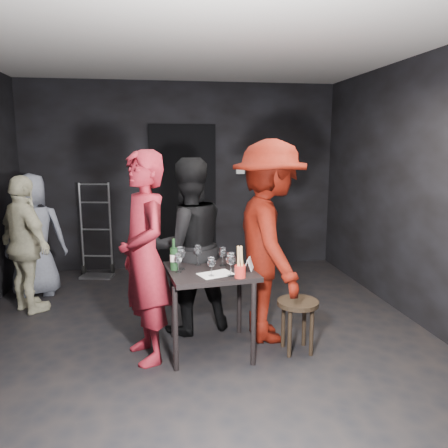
{
  "coord_description": "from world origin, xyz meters",
  "views": [
    {
      "loc": [
        -0.35,
        -3.92,
        1.82
      ],
      "look_at": [
        0.28,
        0.25,
        1.05
      ],
      "focal_mm": 35.0,
      "sensor_mm": 36.0,
      "label": 1
    }
  ],
  "objects": [
    {
      "name": "floor",
      "position": [
        0.0,
        0.0,
        0.0
      ],
      "size": [
        4.5,
        5.0,
        0.02
      ],
      "primitive_type": "cube",
      "color": "black",
      "rests_on": "ground"
    },
    {
      "name": "ceiling",
      "position": [
        0.0,
        0.0,
        2.7
      ],
      "size": [
        4.5,
        5.0,
        0.02
      ],
      "primitive_type": "cube",
      "color": "silver",
      "rests_on": "ground"
    },
    {
      "name": "wall_back",
      "position": [
        0.0,
        2.5,
        1.35
      ],
      "size": [
        4.5,
        0.04,
        2.7
      ],
      "primitive_type": "cube",
      "color": "black",
      "rests_on": "ground"
    },
    {
      "name": "wall_front",
      "position": [
        0.0,
        -2.5,
        1.35
      ],
      "size": [
        4.5,
        0.04,
        2.7
      ],
      "primitive_type": "cube",
      "color": "black",
      "rests_on": "ground"
    },
    {
      "name": "wall_right",
      "position": [
        2.25,
        0.0,
        1.35
      ],
      "size": [
        0.04,
        5.0,
        2.7
      ],
      "primitive_type": "cube",
      "color": "black",
      "rests_on": "ground"
    },
    {
      "name": "doorway",
      "position": [
        0.0,
        2.44,
        1.05
      ],
      "size": [
        0.95,
        0.1,
        2.1
      ],
      "primitive_type": "cube",
      "color": "black",
      "rests_on": "ground"
    },
    {
      "name": "wallbox_upper",
      "position": [
        0.85,
        2.45,
        1.45
      ],
      "size": [
        0.12,
        0.06,
        0.12
      ],
      "primitive_type": "cube",
      "color": "#B7B7B2",
      "rests_on": "wall_back"
    },
    {
      "name": "wallbox_lower",
      "position": [
        1.05,
        2.45,
        1.4
      ],
      "size": [
        0.1,
        0.06,
        0.14
      ],
      "primitive_type": "cube",
      "color": "#B7B7B2",
      "rests_on": "wall_back"
    },
    {
      "name": "hand_truck",
      "position": [
        -1.23,
        2.19,
        0.23
      ],
      "size": [
        0.43,
        0.36,
        1.3
      ],
      "rotation": [
        0.0,
        0.0,
        -0.2
      ],
      "color": "#B2B2B7",
      "rests_on": "floor"
    },
    {
      "name": "tasting_table",
      "position": [
        0.07,
        -0.28,
        0.65
      ],
      "size": [
        0.72,
        0.72,
        0.75
      ],
      "rotation": [
        0.0,
        0.0,
        0.13
      ],
      "color": "black",
      "rests_on": "floor"
    },
    {
      "name": "stool",
      "position": [
        0.83,
        -0.42,
        0.38
      ],
      "size": [
        0.36,
        0.36,
        0.47
      ],
      "rotation": [
        0.0,
        0.0,
        -0.11
      ],
      "color": "black",
      "rests_on": "floor"
    },
    {
      "name": "server_red",
      "position": [
        -0.48,
        -0.33,
        1.06
      ],
      "size": [
        0.74,
        0.9,
        2.11
      ],
      "primitive_type": "imported",
      "rotation": [
        0.0,
        0.0,
        -1.23
      ],
      "color": "maroon",
      "rests_on": "floor"
    },
    {
      "name": "woman_black",
      "position": [
        -0.09,
        0.2,
        0.96
      ],
      "size": [
        1.04,
        0.75,
        1.92
      ],
      "primitive_type": "imported",
      "rotation": [
        0.0,
        0.0,
        3.41
      ],
      "color": "black",
      "rests_on": "floor"
    },
    {
      "name": "man_maroon",
      "position": [
        0.65,
        -0.09,
        1.16
      ],
      "size": [
        0.76,
        1.53,
        2.33
      ],
      "primitive_type": "imported",
      "rotation": [
        0.0,
        0.0,
        1.61
      ],
      "color": "#4D0C05",
      "rests_on": "floor"
    },
    {
      "name": "bystander_cream",
      "position": [
        -1.79,
        0.94,
        0.75
      ],
      "size": [
        0.91,
        0.93,
        1.5
      ],
      "primitive_type": "imported",
      "rotation": [
        0.0,
        0.0,
        2.32
      ],
      "color": "beige",
      "rests_on": "floor"
    },
    {
      "name": "bystander_grey",
      "position": [
        -1.85,
        1.49,
        0.74
      ],
      "size": [
        0.75,
        0.44,
        1.48
      ],
      "primitive_type": "imported",
      "rotation": [
        0.0,
        0.0,
        3.21
      ],
      "color": "slate",
      "rests_on": "floor"
    },
    {
      "name": "tasting_mat",
      "position": [
        0.1,
        -0.44,
        0.75
      ],
      "size": [
        0.33,
        0.28,
        0.0
      ],
      "primitive_type": "cube",
      "rotation": [
        0.0,
        0.0,
        0.37
      ],
      "color": "white",
      "rests_on": "tasting_table"
    },
    {
      "name": "wine_glass_a",
      "position": [
        -0.2,
        -0.33,
        0.84
      ],
      "size": [
        0.08,
        0.08,
        0.18
      ],
      "primitive_type": null,
      "rotation": [
        0.0,
        0.0,
        -0.24
      ],
      "color": "white",
      "rests_on": "tasting_table"
    },
    {
      "name": "wine_glass_b",
      "position": [
        -0.18,
        -0.25,
        0.86
      ],
      "size": [
        0.1,
        0.1,
        0.22
      ],
      "primitive_type": null,
      "rotation": [
        0.0,
        0.0,
        0.18
      ],
      "color": "white",
      "rests_on": "tasting_table"
    },
    {
      "name": "wine_glass_c",
      "position": [
        -0.02,
        -0.13,
        0.85
      ],
      "size": [
        0.1,
        0.1,
        0.2
      ],
      "primitive_type": null,
      "rotation": [
        0.0,
        0.0,
        -0.39
      ],
      "color": "white",
      "rests_on": "tasting_table"
    },
    {
      "name": "wine_glass_d",
      "position": [
        0.06,
        -0.48,
        0.84
      ],
      "size": [
        0.08,
        0.08,
        0.18
      ],
      "primitive_type": null,
      "rotation": [
        0.0,
        0.0,
        0.23
      ],
      "color": "white",
      "rests_on": "tasting_table"
    },
    {
      "name": "wine_glass_e",
      "position": [
        0.22,
        -0.5,
        0.86
      ],
      "size": [
        0.1,
        0.1,
        0.22
      ],
      "primitive_type": null,
      "rotation": [
        0.0,
        0.0,
        0.2
      ],
      "color": "white",
      "rests_on": "tasting_table"
    },
    {
      "name": "wine_glass_f",
      "position": [
        0.2,
        -0.19,
        0.84
      ],
      "size": [
        0.09,
        0.09,
        0.18
      ],
      "primitive_type": null,
      "rotation": [
        0.0,
        0.0,
        -0.3
      ],
      "color": "white",
      "rests_on": "tasting_table"
    },
    {
      "name": "wine_bottle",
      "position": [
        -0.24,
        -0.25,
        0.86
      ],
      "size": [
        0.07,
        0.07,
        0.28
      ],
      "rotation": [
        0.0,
        0.0,
        -0.03
      ],
      "color": "black",
      "rests_on": "tasting_table"
    },
    {
      "name": "breadstick_cup",
      "position": [
        0.29,
        -0.55,
        0.88
      ],
      "size": [
        0.09,
        0.09,
        0.28
      ],
      "rotation": [
        0.0,
        0.0,
        0.26
      ],
      "color": "red",
      "rests_on": "tasting_table"
    },
    {
      "name": "reserved_card",
      "position": [
        0.38,
        -0.35,
        0.8
      ],
      "size": [
        0.13,
        0.16,
        0.11
      ],
      "primitive_type": null,
      "rotation": [
        0.0,
        0.0,
        -0.35
      ],
      "color": "white",
      "rests_on": "tasting_table"
    }
  ]
}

